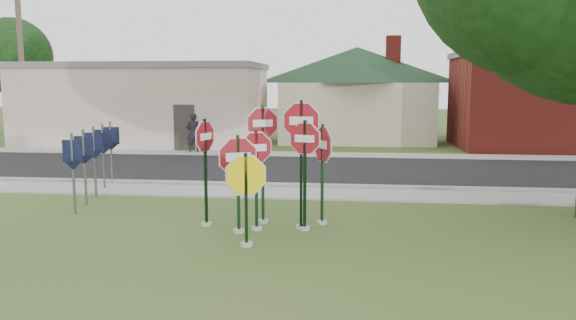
# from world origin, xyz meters

# --- Properties ---
(ground) EXTENTS (120.00, 120.00, 0.00)m
(ground) POSITION_xyz_m (0.00, 0.00, 0.00)
(ground) COLOR #31501E
(ground) RESTS_ON ground
(sidewalk_near) EXTENTS (60.00, 1.60, 0.06)m
(sidewalk_near) POSITION_xyz_m (0.00, 5.50, 0.03)
(sidewalk_near) COLOR gray
(sidewalk_near) RESTS_ON ground
(road) EXTENTS (60.00, 7.00, 0.04)m
(road) POSITION_xyz_m (0.00, 10.00, 0.02)
(road) COLOR black
(road) RESTS_ON ground
(sidewalk_far) EXTENTS (60.00, 1.60, 0.06)m
(sidewalk_far) POSITION_xyz_m (0.00, 14.30, 0.03)
(sidewalk_far) COLOR gray
(sidewalk_far) RESTS_ON ground
(curb) EXTENTS (60.00, 0.20, 0.14)m
(curb) POSITION_xyz_m (0.00, 6.50, 0.07)
(curb) COLOR gray
(curb) RESTS_ON ground
(stop_sign_center) EXTENTS (0.90, 0.40, 2.31)m
(stop_sign_center) POSITION_xyz_m (-0.27, 1.45, 1.38)
(stop_sign_center) COLOR #A4A298
(stop_sign_center) RESTS_ON ground
(stop_sign_yellow) EXTENTS (1.08, 0.32, 1.98)m
(stop_sign_yellow) POSITION_xyz_m (-0.27, 0.22, 1.15)
(stop_sign_yellow) COLOR #A4A298
(stop_sign_yellow) RESTS_ON ground
(stop_sign_left) EXTENTS (1.05, 0.55, 2.24)m
(stop_sign_left) POSITION_xyz_m (-0.62, 1.20, 1.35)
(stop_sign_left) COLOR #A4A298
(stop_sign_left) RESTS_ON ground
(stop_sign_right) EXTENTS (0.94, 0.29, 2.50)m
(stop_sign_right) POSITION_xyz_m (0.77, 1.59, 1.53)
(stop_sign_right) COLOR #A4A298
(stop_sign_right) RESTS_ON ground
(stop_sign_back_right) EXTENTS (1.11, 0.24, 2.95)m
(stop_sign_back_right) POSITION_xyz_m (0.68, 1.69, 1.88)
(stop_sign_back_right) COLOR #A4A298
(stop_sign_back_right) RESTS_ON ground
(stop_sign_back_left) EXTENTS (0.92, 0.44, 2.81)m
(stop_sign_back_left) POSITION_xyz_m (-0.23, 2.09, 1.75)
(stop_sign_back_left) COLOR #A4A298
(stop_sign_back_left) RESTS_ON ground
(stop_sign_far_right) EXTENTS (0.58, 1.00, 2.41)m
(stop_sign_far_right) POSITION_xyz_m (1.12, 2.14, 1.49)
(stop_sign_far_right) COLOR #A4A298
(stop_sign_far_right) RESTS_ON ground
(stop_sign_far_left) EXTENTS (0.31, 0.93, 2.51)m
(stop_sign_far_left) POSITION_xyz_m (-1.46, 1.70, 1.53)
(stop_sign_far_left) COLOR #A4A298
(stop_sign_far_left) RESTS_ON ground
(route_sign_row) EXTENTS (1.43, 4.63, 2.00)m
(route_sign_row) POSITION_xyz_m (-5.40, 4.50, 1.22)
(route_sign_row) COLOR #59595E
(route_sign_row) RESTS_ON ground
(building_stucco) EXTENTS (12.20, 6.20, 4.20)m
(building_stucco) POSITION_xyz_m (-9.00, 18.00, 2.15)
(building_stucco) COLOR silver
(building_stucco) RESTS_ON ground
(building_house) EXTENTS (11.60, 11.60, 6.20)m
(building_house) POSITION_xyz_m (2.00, 22.00, 3.65)
(building_house) COLOR #B7A892
(building_house) RESTS_ON ground
(building_brick) EXTENTS (10.20, 6.20, 4.75)m
(building_brick) POSITION_xyz_m (12.00, 18.50, 2.40)
(building_brick) COLOR maroon
(building_brick) RESTS_ON ground
(utility_pole_near) EXTENTS (2.20, 0.26, 9.50)m
(utility_pole_near) POSITION_xyz_m (-14.00, 15.20, 4.97)
(utility_pole_near) COLOR #463B2E
(utility_pole_near) RESTS_ON ground
(bg_tree_left) EXTENTS (4.90, 4.90, 7.35)m
(bg_tree_left) POSITION_xyz_m (-20.00, 24.00, 4.88)
(bg_tree_left) COLOR #312315
(bg_tree_left) RESTS_ON ground
(pedestrian) EXTENTS (0.76, 0.64, 1.78)m
(pedestrian) POSITION_xyz_m (-5.43, 14.48, 0.95)
(pedestrian) COLOR black
(pedestrian) RESTS_ON sidewalk_far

